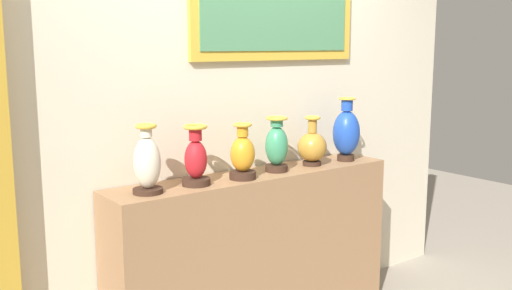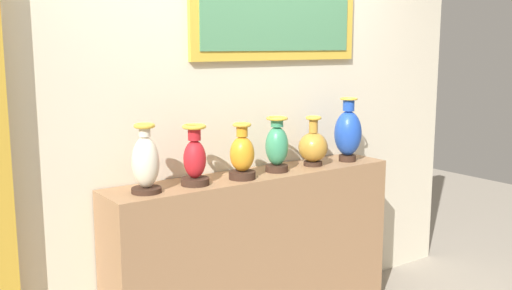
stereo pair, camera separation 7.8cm
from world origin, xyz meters
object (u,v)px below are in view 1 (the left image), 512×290
at_px(vase_crimson, 196,159).
at_px(vase_ochre, 312,146).
at_px(vase_jade, 277,146).
at_px(vase_ivory, 147,163).
at_px(vase_amber, 243,156).
at_px(vase_sapphire, 346,132).

relative_size(vase_crimson, vase_ochre, 1.06).
bearing_deg(vase_ochre, vase_crimson, -178.91).
xyz_separation_m(vase_jade, vase_ochre, (0.30, 0.01, -0.03)).
xyz_separation_m(vase_ivory, vase_crimson, (0.30, 0.00, -0.02)).
bearing_deg(vase_jade, vase_amber, -171.88).
bearing_deg(vase_crimson, vase_ochre, 1.09).
height_order(vase_amber, vase_sapphire, vase_sapphire).
bearing_deg(vase_sapphire, vase_amber, -178.38).
xyz_separation_m(vase_ivory, vase_jade, (0.88, 0.01, -0.00)).
bearing_deg(vase_crimson, vase_amber, -5.62).
bearing_deg(vase_amber, vase_ochre, 4.51).
distance_m(vase_crimson, vase_sapphire, 1.17).
xyz_separation_m(vase_jade, vase_sapphire, (0.59, -0.02, 0.04)).
distance_m(vase_ivory, vase_ochre, 1.18).
bearing_deg(vase_sapphire, vase_jade, 178.42).
relative_size(vase_ivory, vase_ochre, 1.15).
bearing_deg(vase_amber, vase_sapphire, 1.62).
distance_m(vase_ivory, vase_sapphire, 1.47).
height_order(vase_ivory, vase_jade, vase_ivory).
distance_m(vase_ivory, vase_crimson, 0.30).
bearing_deg(vase_jade, vase_crimson, -178.88).
relative_size(vase_amber, vase_ochre, 1.02).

